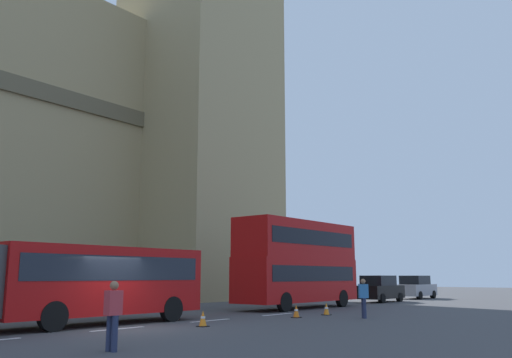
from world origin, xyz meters
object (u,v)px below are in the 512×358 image
double_decker_bus (298,260)px  sedan_trailing (416,287)px  traffic_cone_west (203,319)px  traffic_cone_east (326,309)px  pedestrian_near_cones (113,313)px  sedan_lead (380,289)px  traffic_cone_middle (296,311)px  pedestrian_by_kerb (364,297)px

double_decker_bus → sedan_trailing: bearing=0.6°
traffic_cone_west → traffic_cone_east: same height
pedestrian_near_cones → traffic_cone_west: bearing=25.5°
sedan_trailing → sedan_lead: bearing=-177.4°
sedan_lead → traffic_cone_middle: 16.07m
double_decker_bus → traffic_cone_west: bearing=-162.2°
double_decker_bus → pedestrian_by_kerb: 7.75m
traffic_cone_middle → pedestrian_near_cones: size_ratio=0.34×
traffic_cone_east → traffic_cone_middle: bearing=175.1°
sedan_lead → pedestrian_near_cones: sedan_lead is taller
traffic_cone_west → traffic_cone_middle: 5.64m
sedan_trailing → traffic_cone_east: bearing=-168.5°
traffic_cone_west → pedestrian_by_kerb: size_ratio=0.34×
double_decker_bus → pedestrian_by_kerb: bearing=-123.1°
sedan_lead → pedestrian_near_cones: 28.04m
pedestrian_by_kerb → traffic_cone_west: bearing=159.8°
traffic_cone_middle → double_decker_bus: bearing=33.8°
traffic_cone_west → sedan_lead: bearing=9.4°
traffic_cone_east → pedestrian_near_cones: bearing=-169.8°
traffic_cone_west → pedestrian_near_cones: 6.72m
pedestrian_by_kerb → sedan_trailing: bearing=17.0°
double_decker_bus → traffic_cone_east: bearing=-131.2°
double_decker_bus → traffic_cone_middle: double_decker_bus is taller
double_decker_bus → traffic_cone_west: (-11.37, -3.65, -2.43)m
sedan_trailing → traffic_cone_west: size_ratio=7.59×
pedestrian_by_kerb → pedestrian_near_cones: bearing=-179.1°
traffic_cone_middle → sedan_lead: bearing=13.3°
traffic_cone_west → pedestrian_near_cones: pedestrian_near_cones is taller
traffic_cone_east → pedestrian_near_cones: pedestrian_near_cones is taller
traffic_cone_middle → pedestrian_by_kerb: (1.62, -2.47, 0.63)m
traffic_cone_east → pedestrian_by_kerb: bearing=-104.4°
pedestrian_by_kerb → sedan_lead: bearing=23.8°
sedan_lead → double_decker_bus: bearing=179.1°
traffic_cone_middle → pedestrian_by_kerb: size_ratio=0.34×
double_decker_bus → traffic_cone_middle: bearing=-146.2°
pedestrian_near_cones → pedestrian_by_kerb: same height
pedestrian_near_cones → sedan_trailing: bearing=11.0°
double_decker_bus → sedan_lead: 10.05m
double_decker_bus → pedestrian_by_kerb: double_decker_bus is taller
sedan_trailing → pedestrian_by_kerb: size_ratio=2.60×
sedan_lead → traffic_cone_west: size_ratio=7.59×
sedan_trailing → pedestrian_by_kerb: sedan_trailing is taller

